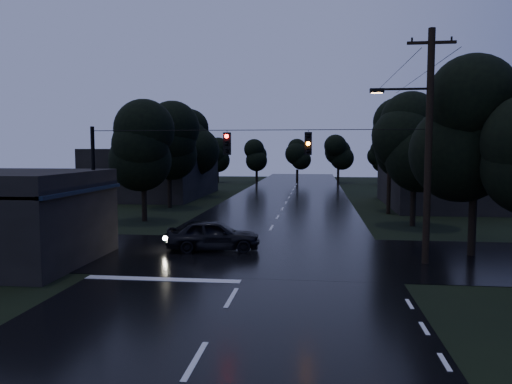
# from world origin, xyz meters

# --- Properties ---
(ground) EXTENTS (160.00, 160.00, 0.00)m
(ground) POSITION_xyz_m (0.00, 0.00, 0.00)
(ground) COLOR black
(ground) RESTS_ON ground
(main_road) EXTENTS (12.00, 120.00, 0.02)m
(main_road) POSITION_xyz_m (0.00, 30.00, 0.00)
(main_road) COLOR black
(main_road) RESTS_ON ground
(cross_street) EXTENTS (60.00, 9.00, 0.02)m
(cross_street) POSITION_xyz_m (0.00, 12.00, 0.00)
(cross_street) COLOR black
(cross_street) RESTS_ON ground
(building_far_right) EXTENTS (10.00, 14.00, 4.40)m
(building_far_right) POSITION_xyz_m (14.00, 34.00, 2.20)
(building_far_right) COLOR black
(building_far_right) RESTS_ON ground
(building_far_left) EXTENTS (10.00, 16.00, 5.00)m
(building_far_left) POSITION_xyz_m (-14.00, 40.00, 2.50)
(building_far_left) COLOR black
(building_far_left) RESTS_ON ground
(utility_pole_main) EXTENTS (3.50, 0.30, 10.00)m
(utility_pole_main) POSITION_xyz_m (7.41, 11.00, 5.26)
(utility_pole_main) COLOR black
(utility_pole_main) RESTS_ON ground
(utility_pole_far) EXTENTS (2.00, 0.30, 7.50)m
(utility_pole_far) POSITION_xyz_m (8.30, 28.00, 3.88)
(utility_pole_far) COLOR black
(utility_pole_far) RESTS_ON ground
(anchor_pole_left) EXTENTS (0.18, 0.18, 6.00)m
(anchor_pole_left) POSITION_xyz_m (-7.50, 11.00, 3.00)
(anchor_pole_left) COLOR black
(anchor_pole_left) RESTS_ON ground
(span_signals) EXTENTS (15.00, 0.37, 1.12)m
(span_signals) POSITION_xyz_m (0.56, 10.99, 5.24)
(span_signals) COLOR black
(span_signals) RESTS_ON ground
(tree_corner_near) EXTENTS (4.48, 4.48, 9.44)m
(tree_corner_near) POSITION_xyz_m (10.00, 13.00, 5.99)
(tree_corner_near) COLOR black
(tree_corner_near) RESTS_ON ground
(tree_left_a) EXTENTS (3.92, 3.92, 8.26)m
(tree_left_a) POSITION_xyz_m (-9.00, 22.00, 5.24)
(tree_left_a) COLOR black
(tree_left_a) RESTS_ON ground
(tree_left_b) EXTENTS (4.20, 4.20, 8.85)m
(tree_left_b) POSITION_xyz_m (-9.60, 30.00, 5.62)
(tree_left_b) COLOR black
(tree_left_b) RESTS_ON ground
(tree_left_c) EXTENTS (4.48, 4.48, 9.44)m
(tree_left_c) POSITION_xyz_m (-10.20, 40.00, 5.99)
(tree_left_c) COLOR black
(tree_left_c) RESTS_ON ground
(tree_right_a) EXTENTS (4.20, 4.20, 8.85)m
(tree_right_a) POSITION_xyz_m (9.00, 22.00, 5.62)
(tree_right_a) COLOR black
(tree_right_a) RESTS_ON ground
(tree_right_b) EXTENTS (4.48, 4.48, 9.44)m
(tree_right_b) POSITION_xyz_m (9.60, 30.00, 5.99)
(tree_right_b) COLOR black
(tree_right_b) RESTS_ON ground
(tree_right_c) EXTENTS (4.76, 4.76, 10.03)m
(tree_right_c) POSITION_xyz_m (10.20, 40.00, 6.37)
(tree_right_c) COLOR black
(tree_right_c) RESTS_ON ground
(car) EXTENTS (4.77, 2.54, 1.55)m
(car) POSITION_xyz_m (-2.20, 12.68, 0.77)
(car) COLOR black
(car) RESTS_ON ground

